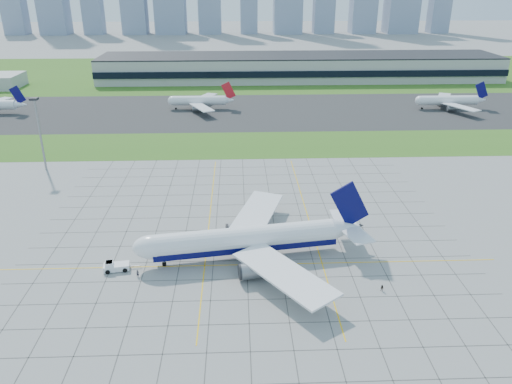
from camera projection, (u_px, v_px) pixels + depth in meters
ground at (247, 260)px, 120.40m from camera, size 1400.00×1400.00×0.00m
grass_median at (242, 145)px, 202.91m from camera, size 700.00×35.00×0.04m
asphalt_taxiway at (240, 111)px, 253.34m from camera, size 700.00×75.00×0.04m
grass_far at (239, 73)px, 354.19m from camera, size 700.00×145.00×0.04m
apron_markings at (247, 238)px, 130.58m from camera, size 120.00×130.00×0.03m
terminal at (299, 67)px, 329.45m from camera, size 260.00×43.00×15.80m
light_mast at (39, 125)px, 171.07m from camera, size 2.50×2.50×25.60m
airliner at (247, 240)px, 119.66m from camera, size 57.36×57.70×18.14m
pushback_tug at (115, 266)px, 115.96m from camera, size 8.67×3.74×2.38m
crew_near at (138, 274)px, 113.49m from camera, size 0.75×0.70×1.71m
crew_far at (382, 288)px, 108.34m from camera, size 0.94×0.95×1.55m
distant_jet_1 at (200, 100)px, 255.75m from camera, size 32.47×42.66×14.08m
distant_jet_2 at (449, 100)px, 256.23m from camera, size 35.10×42.66×14.08m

